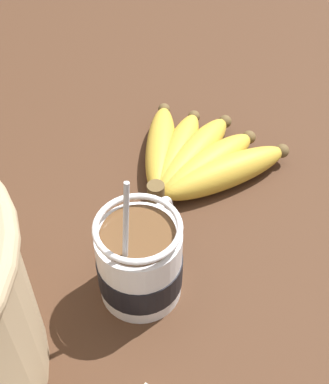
# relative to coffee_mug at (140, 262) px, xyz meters

# --- Properties ---
(table) EXTENTS (1.23, 1.23, 0.03)m
(table) POSITION_rel_coffee_mug_xyz_m (0.09, 0.01, -0.06)
(table) COLOR #422819
(table) RESTS_ON ground
(coffee_mug) EXTENTS (0.12, 0.08, 0.17)m
(coffee_mug) POSITION_rel_coffee_mug_xyz_m (0.00, 0.00, 0.00)
(coffee_mug) COLOR silver
(coffee_mug) RESTS_ON table
(banana_bunch) EXTENTS (0.18, 0.20, 0.04)m
(banana_bunch) POSITION_rel_coffee_mug_xyz_m (0.18, 0.01, -0.03)
(banana_bunch) COLOR brown
(banana_bunch) RESTS_ON table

